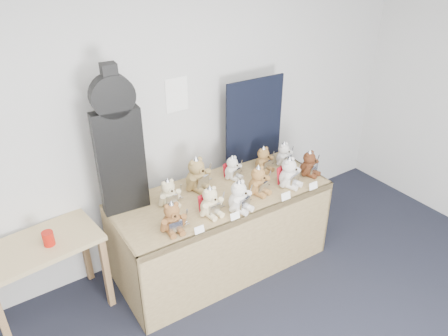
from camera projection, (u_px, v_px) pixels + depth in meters
room_shell at (177, 95)px, 3.71m from camera, size 6.00×6.00×6.00m
display_table at (226, 214)px, 3.77m from camera, size 1.90×0.83×0.78m
side_table at (42, 257)px, 3.31m from camera, size 0.92×0.58×0.73m
guitar_case at (119, 144)px, 3.27m from camera, size 0.37×0.14×1.20m
navy_board at (254, 121)px, 4.08m from camera, size 0.61×0.05×0.82m
red_cup at (48, 238)px, 3.21m from camera, size 0.08×0.08×0.11m
teddy_front_far_left at (173, 218)px, 3.24m from camera, size 0.23×0.19×0.28m
teddy_front_left at (210, 202)px, 3.43m from camera, size 0.23×0.20×0.28m
teddy_front_centre at (239, 197)px, 3.49m from camera, size 0.25×0.22×0.29m
teddy_front_right at (258, 181)px, 3.70m from camera, size 0.24×0.21×0.28m
teddy_front_far_right at (289, 173)px, 3.81m from camera, size 0.25×0.23×0.30m
teddy_front_end at (309, 164)px, 3.98m from camera, size 0.22×0.20×0.26m
teddy_back_left at (169, 194)px, 3.55m from camera, size 0.22×0.17×0.26m
teddy_back_centre_left at (197, 175)px, 3.75m from camera, size 0.28×0.25×0.33m
teddy_back_centre_right at (233, 168)px, 3.93m from camera, size 0.20×0.18×0.24m
teddy_back_right at (264, 160)px, 4.05m from camera, size 0.21×0.18×0.26m
teddy_back_end at (284, 155)px, 4.15m from camera, size 0.21×0.19×0.25m
entry_card_a at (199, 230)px, 3.25m from camera, size 0.08×0.02×0.06m
entry_card_b at (235, 216)px, 3.40m from camera, size 0.08×0.02×0.06m
entry_card_c at (286, 196)px, 3.64m from camera, size 0.09×0.02×0.07m
entry_card_d at (313, 186)px, 3.79m from camera, size 0.09×0.02×0.06m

